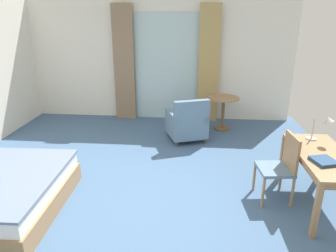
% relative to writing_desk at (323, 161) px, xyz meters
% --- Properties ---
extents(ground, '(6.54, 7.95, 0.10)m').
position_rel_writing_desk_xyz_m(ground, '(-2.54, -0.18, -0.69)').
color(ground, '#426084').
extents(wall_back, '(6.14, 0.12, 2.74)m').
position_rel_writing_desk_xyz_m(wall_back, '(-2.54, 3.54, 0.73)').
color(wall_back, white).
rests_on(wall_back, ground).
extents(balcony_glass_door, '(1.48, 0.02, 2.41)m').
position_rel_writing_desk_xyz_m(balcony_glass_door, '(-2.32, 3.46, 0.57)').
color(balcony_glass_door, silver).
rests_on(balcony_glass_door, ground).
extents(curtain_panel_left, '(0.47, 0.10, 2.60)m').
position_rel_writing_desk_xyz_m(curtain_panel_left, '(-3.28, 3.36, 0.66)').
color(curtain_panel_left, '#897056').
rests_on(curtain_panel_left, ground).
extents(curtain_panel_right, '(0.46, 0.10, 2.60)m').
position_rel_writing_desk_xyz_m(curtain_panel_right, '(-1.36, 3.36, 0.66)').
color(curtain_panel_right, tan).
rests_on(curtain_panel_right, ground).
extents(writing_desk, '(0.67, 1.42, 0.72)m').
position_rel_writing_desk_xyz_m(writing_desk, '(0.00, 0.00, 0.00)').
color(writing_desk, '#9E754C').
rests_on(writing_desk, ground).
extents(desk_chair, '(0.47, 0.50, 0.92)m').
position_rel_writing_desk_xyz_m(desk_chair, '(-0.48, 0.10, -0.12)').
color(desk_chair, slate).
rests_on(desk_chair, ground).
extents(desk_lamp, '(0.28, 0.27, 0.42)m').
position_rel_writing_desk_xyz_m(desk_lamp, '(0.10, 0.41, 0.36)').
color(desk_lamp, '#B7B2A8').
rests_on(desk_lamp, writing_desk).
extents(closed_book, '(0.32, 0.33, 0.04)m').
position_rel_writing_desk_xyz_m(closed_book, '(-0.09, -0.24, 0.11)').
color(closed_book, navy).
rests_on(closed_book, writing_desk).
extents(armchair_by_window, '(0.89, 0.91, 0.88)m').
position_rel_writing_desk_xyz_m(armchair_by_window, '(-1.78, 2.06, -0.28)').
color(armchair_by_window, slate).
rests_on(armchair_by_window, ground).
extents(round_cafe_table, '(0.65, 0.65, 0.71)m').
position_rel_writing_desk_xyz_m(round_cafe_table, '(-1.03, 2.79, -0.11)').
color(round_cafe_table, '#9E754C').
rests_on(round_cafe_table, ground).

